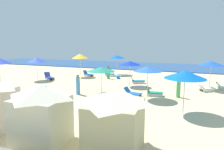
% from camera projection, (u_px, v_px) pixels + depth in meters
% --- Properties ---
extents(ground_plane, '(60.00, 60.00, 0.00)m').
position_uv_depth(ground_plane, '(47.00, 111.00, 12.72)').
color(ground_plane, beige).
extents(ocean, '(60.00, 10.82, 0.12)m').
position_uv_depth(ocean, '(136.00, 66.00, 35.60)').
color(ocean, '#1A4993').
rests_on(ocean, ground_plane).
extents(cabana_3, '(2.27, 2.08, 2.53)m').
position_uv_depth(cabana_3, '(42.00, 114.00, 8.53)').
color(cabana_3, beige).
rests_on(cabana_3, ground_plane).
extents(cabana_4, '(2.22, 2.44, 2.48)m').
position_uv_depth(cabana_4, '(115.00, 121.00, 7.82)').
color(cabana_4, '#BAB285').
rests_on(cabana_4, ground_plane).
extents(umbrella_1, '(2.41, 2.41, 2.62)m').
position_uv_depth(umbrella_1, '(185.00, 75.00, 11.87)').
color(umbrella_1, silver).
rests_on(umbrella_1, ground_plane).
extents(umbrella_2, '(2.17, 2.17, 2.57)m').
position_uv_depth(umbrella_2, '(211.00, 63.00, 18.04)').
color(umbrella_2, silver).
rests_on(umbrella_2, ground_plane).
extents(lounge_chair_2_0, '(1.48, 1.26, 0.71)m').
position_uv_depth(lounge_chair_2_0, '(206.00, 88.00, 17.64)').
color(lounge_chair_2_0, silver).
rests_on(lounge_chair_2_0, ground_plane).
extents(lounge_chair_2_1, '(1.58, 0.90, 0.64)m').
position_uv_depth(lounge_chair_2_1, '(224.00, 87.00, 18.33)').
color(lounge_chair_2_1, silver).
rests_on(lounge_chair_2_1, ground_plane).
extents(umbrella_3, '(1.89, 1.89, 2.78)m').
position_uv_depth(umbrella_3, '(80.00, 56.00, 24.60)').
color(umbrella_3, silver).
rests_on(umbrella_3, ground_plane).
extents(lounge_chair_3_0, '(1.42, 0.92, 0.68)m').
position_uv_depth(lounge_chair_3_0, '(88.00, 74.00, 25.46)').
color(lounge_chair_3_0, silver).
rests_on(lounge_chair_3_0, ground_plane).
extents(umbrella_4, '(2.13, 2.13, 2.47)m').
position_uv_depth(umbrella_4, '(148.00, 69.00, 15.11)').
color(umbrella_4, silver).
rests_on(umbrella_4, ground_plane).
extents(lounge_chair_4_0, '(1.43, 0.85, 0.69)m').
position_uv_depth(lounge_chair_4_0, '(132.00, 93.00, 16.13)').
color(lounge_chair_4_0, silver).
rests_on(lounge_chair_4_0, ground_plane).
extents(lounge_chair_4_1, '(1.39, 0.77, 0.78)m').
position_uv_depth(lounge_chair_4_1, '(153.00, 92.00, 16.23)').
color(lounge_chair_4_1, silver).
rests_on(lounge_chair_4_1, ground_plane).
extents(umbrella_5, '(2.09, 2.09, 2.50)m').
position_uv_depth(umbrella_5, '(117.00, 57.00, 26.14)').
color(umbrella_5, silver).
rests_on(umbrella_5, ground_plane).
extents(lounge_chair_5_0, '(1.26, 0.70, 0.70)m').
position_uv_depth(lounge_chair_5_0, '(109.00, 74.00, 25.31)').
color(lounge_chair_5_0, silver).
rests_on(lounge_chair_5_0, ground_plane).
extents(lounge_chair_5_1, '(1.38, 0.88, 0.70)m').
position_uv_depth(lounge_chair_5_1, '(116.00, 74.00, 25.10)').
color(lounge_chair_5_1, silver).
rests_on(lounge_chair_5_1, ground_plane).
extents(umbrella_6, '(2.05, 2.05, 2.52)m').
position_uv_depth(umbrella_6, '(37.00, 60.00, 22.33)').
color(umbrella_6, silver).
rests_on(umbrella_6, ground_plane).
extents(lounge_chair_6_0, '(1.60, 1.31, 0.79)m').
position_uv_depth(lounge_chair_6_0, '(49.00, 77.00, 23.16)').
color(lounge_chair_6_0, silver).
rests_on(lounge_chair_6_0, ground_plane).
extents(umbrella_7, '(2.32, 2.32, 2.20)m').
position_uv_depth(umbrella_7, '(101.00, 69.00, 16.86)').
color(umbrella_7, silver).
rests_on(umbrella_7, ground_plane).
extents(umbrella_8, '(2.04, 2.04, 2.43)m').
position_uv_depth(umbrella_8, '(130.00, 63.00, 19.45)').
color(umbrella_8, silver).
rests_on(umbrella_8, ground_plane).
extents(lounge_chair_8_0, '(1.55, 1.02, 0.67)m').
position_uv_depth(lounge_chair_8_0, '(137.00, 81.00, 20.99)').
color(lounge_chair_8_0, silver).
rests_on(lounge_chair_8_0, ground_plane).
extents(beachgoer_0, '(0.35, 0.35, 1.50)m').
position_uv_depth(beachgoer_0, '(178.00, 88.00, 15.71)').
color(beachgoer_0, '#4FAF62').
rests_on(beachgoer_0, ground_plane).
extents(beachgoer_1, '(0.46, 0.46, 1.58)m').
position_uv_depth(beachgoer_1, '(108.00, 72.00, 23.50)').
color(beachgoer_1, green).
rests_on(beachgoer_1, ground_plane).
extents(beachgoer_2, '(0.41, 0.41, 1.65)m').
position_uv_depth(beachgoer_2, '(78.00, 85.00, 16.58)').
color(beachgoer_2, '#4285C4').
rests_on(beachgoer_2, ground_plane).
extents(beach_ball_0, '(0.30, 0.30, 0.30)m').
position_uv_depth(beach_ball_0, '(46.00, 87.00, 18.58)').
color(beach_ball_0, '#2492DE').
rests_on(beach_ball_0, ground_plane).
extents(cooler_box_1, '(0.50, 0.58, 0.32)m').
position_uv_depth(cooler_box_1, '(118.00, 77.00, 23.61)').
color(cooler_box_1, blue).
rests_on(cooler_box_1, ground_plane).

